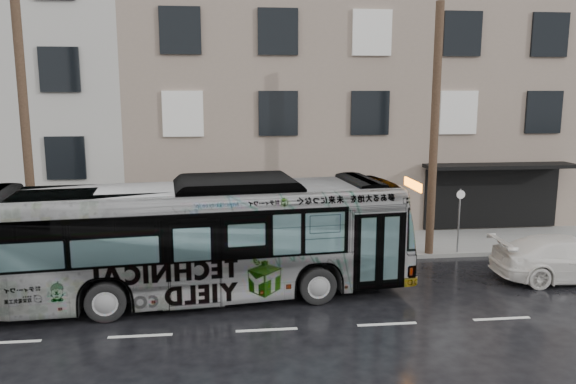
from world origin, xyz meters
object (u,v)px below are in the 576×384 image
utility_pole_front (434,132)px  bus (195,239)px  sign_post (459,221)px  white_sedan (570,258)px  utility_pole_rear (26,135)px

utility_pole_front → bus: size_ratio=0.70×
sign_post → white_sedan: (2.53, -3.00, -0.63)m
utility_pole_front → sign_post: 3.48m
bus → white_sedan: bus is taller
utility_pole_front → sign_post: utility_pole_front is taller
utility_pole_front → utility_pole_rear: bearing=180.0°
bus → white_sedan: (12.02, 0.18, -1.07)m
utility_pole_rear → bus: (5.60, -3.18, -2.86)m
sign_post → utility_pole_rear: bearing=180.0°
utility_pole_rear → white_sedan: size_ratio=1.81×
bus → utility_pole_front: bearing=-75.2°
utility_pole_front → white_sedan: 6.13m
white_sedan → bus: bearing=94.8°
utility_pole_front → sign_post: size_ratio=3.75×
utility_pole_rear → white_sedan: 18.31m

